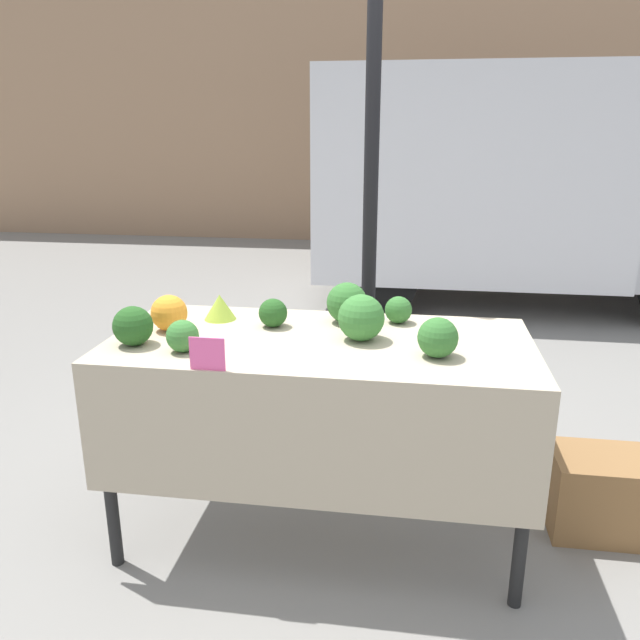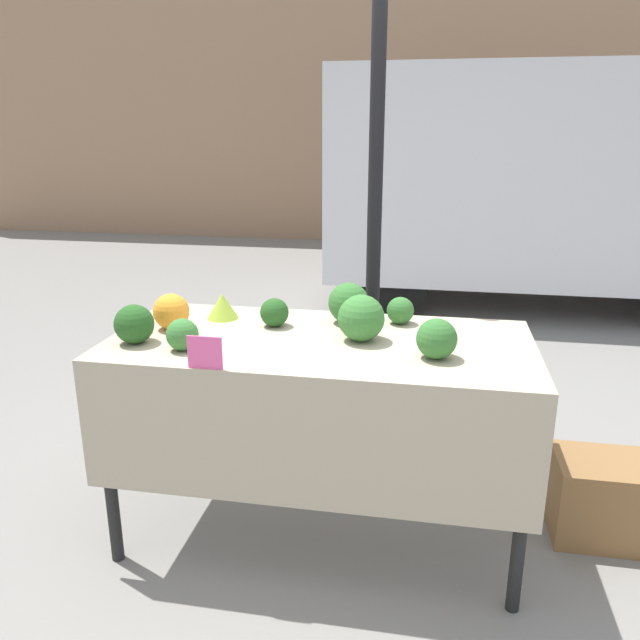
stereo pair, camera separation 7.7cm
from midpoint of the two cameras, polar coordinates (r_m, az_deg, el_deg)
name	(u,v)px [view 2 (the right image)]	position (r m, az deg, el deg)	size (l,w,h in m)	color
ground_plane	(320,529)	(2.92, 0.79, -18.59)	(40.00, 40.00, 0.00)	gray
building_facade	(413,66)	(10.05, 8.76, 22.00)	(16.00, 0.60, 5.17)	#9E7A5B
tent_pole	(374,224)	(3.04, 5.72, 8.70)	(0.07, 0.07, 2.52)	black
parked_truck	(524,183)	(6.57, 18.48, 11.82)	(3.98, 1.91, 2.24)	silver
market_table	(317,374)	(2.49, 0.61, -4.94)	(1.69, 0.81, 0.89)	tan
orange_cauliflower	(171,312)	(2.67, -12.65, 0.76)	(0.15, 0.15, 0.15)	orange
romanesco_head	(222,306)	(2.79, -8.13, 1.27)	(0.14, 0.14, 0.11)	#93B238
broccoli_head_0	(274,312)	(2.65, -3.37, 0.69)	(0.12, 0.12, 0.12)	#23511E
broccoli_head_1	(182,335)	(2.41, -11.59, -1.32)	(0.12, 0.12, 0.12)	#387533
broccoli_head_2	(134,324)	(2.53, -15.80, -0.37)	(0.16, 0.16, 0.16)	#23511E
broccoli_head_3	(349,303)	(2.69, 3.45, 1.56)	(0.18, 0.18, 0.18)	#336B2D
broccoli_head_4	(400,311)	(2.71, 8.16, 0.86)	(0.12, 0.12, 0.12)	#336B2D
broccoli_head_5	(437,339)	(2.32, 11.55, -1.70)	(0.15, 0.15, 0.15)	#336B2D
broccoli_head_6	(361,318)	(2.47, 4.67, 0.17)	(0.19, 0.19, 0.19)	#387533
price_sign	(205,353)	(2.21, -9.51, -2.97)	(0.13, 0.01, 0.12)	#F45B9E
produce_crate	(603,498)	(3.07, 25.13, -14.53)	(0.42, 0.33, 0.35)	olive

